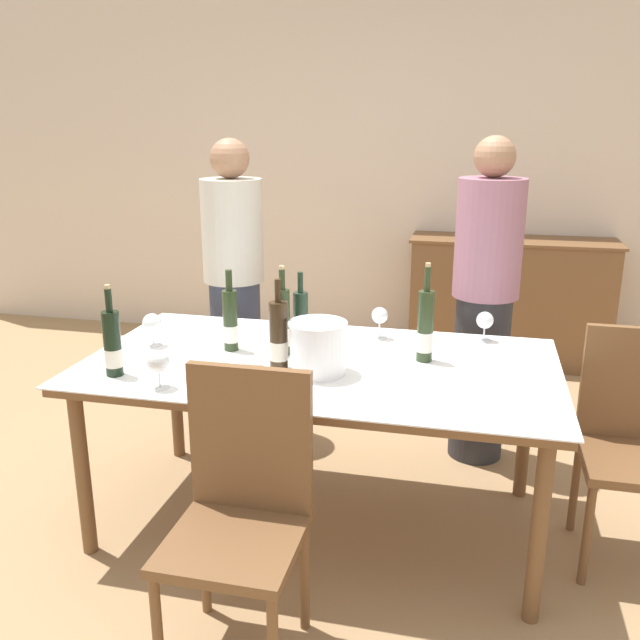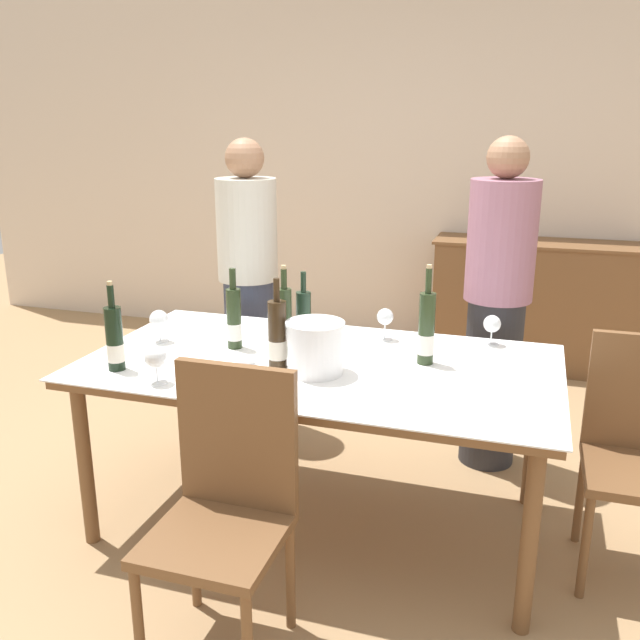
{
  "view_description": "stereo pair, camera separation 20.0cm",
  "coord_description": "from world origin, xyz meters",
  "px_view_note": "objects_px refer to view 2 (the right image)",
  "views": [
    {
      "loc": [
        0.61,
        -2.59,
        1.72
      ],
      "look_at": [
        0.0,
        0.0,
        0.94
      ],
      "focal_mm": 38.0,
      "sensor_mm": 36.0,
      "label": 1
    },
    {
      "loc": [
        0.8,
        -2.53,
        1.72
      ],
      "look_at": [
        0.0,
        0.0,
        0.94
      ],
      "focal_mm": 38.0,
      "sensor_mm": 36.0,
      "label": 2
    }
  ],
  "objects_px": {
    "wine_bottle_2": "(284,323)",
    "wine_glass_3": "(156,358)",
    "person_guest_left": "(497,308)",
    "wine_bottle_5": "(426,330)",
    "wine_glass_4": "(385,318)",
    "ice_bucket": "(315,346)",
    "wine_bottle_0": "(304,322)",
    "wine_bottle_3": "(234,319)",
    "wine_glass_1": "(159,320)",
    "wine_bottle_1": "(277,337)",
    "person_host": "(249,288)",
    "dining_table": "(320,375)",
    "wine_glass_0": "(492,325)",
    "sideboard_cabinet": "(535,305)",
    "wine_bottle_4": "(115,340)",
    "wine_glass_2": "(246,368)",
    "chair_near_front": "(226,496)"
  },
  "relations": [
    {
      "from": "dining_table",
      "to": "chair_near_front",
      "type": "distance_m",
      "value": 0.77
    },
    {
      "from": "wine_bottle_2",
      "to": "wine_bottle_5",
      "type": "bearing_deg",
      "value": 5.68
    },
    {
      "from": "wine_glass_1",
      "to": "person_guest_left",
      "type": "distance_m",
      "value": 1.63
    },
    {
      "from": "ice_bucket",
      "to": "wine_bottle_3",
      "type": "bearing_deg",
      "value": 156.58
    },
    {
      "from": "ice_bucket",
      "to": "wine_glass_4",
      "type": "bearing_deg",
      "value": 71.01
    },
    {
      "from": "wine_bottle_4",
      "to": "person_host",
      "type": "xyz_separation_m",
      "value": [
        0.07,
        1.18,
        -0.06
      ]
    },
    {
      "from": "wine_glass_3",
      "to": "chair_near_front",
      "type": "height_order",
      "value": "chair_near_front"
    },
    {
      "from": "wine_bottle_2",
      "to": "wine_glass_3",
      "type": "relative_size",
      "value": 2.61
    },
    {
      "from": "dining_table",
      "to": "wine_glass_2",
      "type": "distance_m",
      "value": 0.48
    },
    {
      "from": "sideboard_cabinet",
      "to": "wine_bottle_5",
      "type": "height_order",
      "value": "wine_bottle_5"
    },
    {
      "from": "wine_bottle_4",
      "to": "chair_near_front",
      "type": "relative_size",
      "value": 0.38
    },
    {
      "from": "wine_glass_3",
      "to": "person_host",
      "type": "xyz_separation_m",
      "value": [
        -0.17,
        1.27,
        -0.04
      ]
    },
    {
      "from": "wine_bottle_2",
      "to": "wine_glass_2",
      "type": "bearing_deg",
      "value": -86.6
    },
    {
      "from": "wine_bottle_0",
      "to": "wine_glass_4",
      "type": "xyz_separation_m",
      "value": [
        0.31,
        0.22,
        -0.02
      ]
    },
    {
      "from": "ice_bucket",
      "to": "person_guest_left",
      "type": "height_order",
      "value": "person_guest_left"
    },
    {
      "from": "wine_bottle_4",
      "to": "wine_glass_2",
      "type": "height_order",
      "value": "wine_bottle_4"
    },
    {
      "from": "wine_bottle_2",
      "to": "wine_glass_2",
      "type": "relative_size",
      "value": 2.56
    },
    {
      "from": "sideboard_cabinet",
      "to": "dining_table",
      "type": "bearing_deg",
      "value": -109.83
    },
    {
      "from": "wine_bottle_0",
      "to": "sideboard_cabinet",
      "type": "bearing_deg",
      "value": 66.34
    },
    {
      "from": "sideboard_cabinet",
      "to": "chair_near_front",
      "type": "xyz_separation_m",
      "value": [
        -0.94,
        -3.13,
        0.08
      ]
    },
    {
      "from": "wine_glass_3",
      "to": "person_guest_left",
      "type": "distance_m",
      "value": 1.71
    },
    {
      "from": "wine_bottle_1",
      "to": "person_host",
      "type": "bearing_deg",
      "value": 119.46
    },
    {
      "from": "sideboard_cabinet",
      "to": "wine_glass_1",
      "type": "bearing_deg",
      "value": -124.72
    },
    {
      "from": "wine_bottle_2",
      "to": "sideboard_cabinet",
      "type": "bearing_deg",
      "value": 66.06
    },
    {
      "from": "wine_bottle_4",
      "to": "wine_glass_4",
      "type": "relative_size",
      "value": 2.47
    },
    {
      "from": "wine_bottle_2",
      "to": "wine_bottle_4",
      "type": "distance_m",
      "value": 0.7
    },
    {
      "from": "wine_glass_2",
      "to": "person_host",
      "type": "distance_m",
      "value": 1.38
    },
    {
      "from": "dining_table",
      "to": "wine_glass_0",
      "type": "xyz_separation_m",
      "value": [
        0.66,
        0.44,
        0.15
      ]
    },
    {
      "from": "wine_glass_2",
      "to": "person_host",
      "type": "xyz_separation_m",
      "value": [
        -0.54,
        1.27,
        -0.04
      ]
    },
    {
      "from": "wine_bottle_1",
      "to": "person_host",
      "type": "height_order",
      "value": "person_host"
    },
    {
      "from": "wine_glass_2",
      "to": "wine_glass_4",
      "type": "distance_m",
      "value": 0.86
    },
    {
      "from": "dining_table",
      "to": "person_host",
      "type": "xyz_separation_m",
      "value": [
        -0.69,
        0.85,
        0.13
      ]
    },
    {
      "from": "wine_bottle_5",
      "to": "wine_bottle_1",
      "type": "bearing_deg",
      "value": -157.81
    },
    {
      "from": "wine_bottle_2",
      "to": "wine_glass_4",
      "type": "height_order",
      "value": "wine_bottle_2"
    },
    {
      "from": "wine_bottle_0",
      "to": "dining_table",
      "type": "bearing_deg",
      "value": -50.05
    },
    {
      "from": "wine_bottle_5",
      "to": "wine_glass_4",
      "type": "distance_m",
      "value": 0.34
    },
    {
      "from": "wine_glass_1",
      "to": "wine_glass_3",
      "type": "xyz_separation_m",
      "value": [
        0.25,
        -0.45,
        -0.0
      ]
    },
    {
      "from": "ice_bucket",
      "to": "wine_glass_3",
      "type": "height_order",
      "value": "ice_bucket"
    },
    {
      "from": "ice_bucket",
      "to": "wine_glass_4",
      "type": "height_order",
      "value": "ice_bucket"
    },
    {
      "from": "wine_glass_2",
      "to": "wine_glass_0",
      "type": "bearing_deg",
      "value": 46.91
    },
    {
      "from": "wine_bottle_3",
      "to": "person_host",
      "type": "xyz_separation_m",
      "value": [
        -0.27,
        0.79,
        -0.06
      ]
    },
    {
      "from": "wine_bottle_3",
      "to": "wine_glass_4",
      "type": "height_order",
      "value": "wine_bottle_3"
    },
    {
      "from": "wine_bottle_3",
      "to": "wine_bottle_0",
      "type": "bearing_deg",
      "value": 16.62
    },
    {
      "from": "wine_bottle_2",
      "to": "person_guest_left",
      "type": "distance_m",
      "value": 1.13
    },
    {
      "from": "wine_bottle_0",
      "to": "wine_bottle_3",
      "type": "bearing_deg",
      "value": -163.38
    },
    {
      "from": "wine_glass_2",
      "to": "chair_near_front",
      "type": "bearing_deg",
      "value": -78.95
    },
    {
      "from": "wine_glass_1",
      "to": "wine_glass_3",
      "type": "distance_m",
      "value": 0.52
    },
    {
      "from": "ice_bucket",
      "to": "wine_bottle_0",
      "type": "height_order",
      "value": "wine_bottle_0"
    },
    {
      "from": "wine_bottle_4",
      "to": "wine_glass_1",
      "type": "relative_size",
      "value": 2.45
    },
    {
      "from": "wine_bottle_3",
      "to": "wine_glass_2",
      "type": "xyz_separation_m",
      "value": [
        0.27,
        -0.48,
        -0.02
      ]
    }
  ]
}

